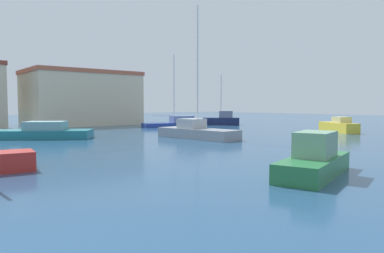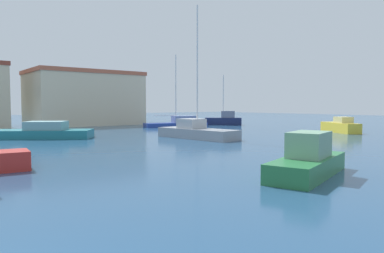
# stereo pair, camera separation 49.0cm
# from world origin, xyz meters

# --- Properties ---
(water) EXTENTS (160.00, 160.00, 0.00)m
(water) POSITION_xyz_m (15.00, 20.00, 0.00)
(water) COLOR navy
(water) RESTS_ON ground
(sailboat_blue_center_channel) EXTENTS (8.04, 3.93, 8.83)m
(sailboat_blue_center_channel) POSITION_xyz_m (26.67, 31.20, 0.52)
(sailboat_blue_center_channel) COLOR #233D93
(sailboat_blue_center_channel) RESTS_ON water
(sailboat_navy_distant_north) EXTENTS (4.45, 4.22, 6.69)m
(sailboat_navy_distant_north) POSITION_xyz_m (33.70, 30.44, 0.73)
(sailboat_navy_distant_north) COLOR #19234C
(sailboat_navy_distant_north) RESTS_ON water
(sailboat_grey_inner_mooring) EXTENTS (2.99, 7.54, 10.62)m
(sailboat_grey_inner_mooring) POSITION_xyz_m (18.84, 17.92, 0.57)
(sailboat_grey_inner_mooring) COLOR gray
(sailboat_grey_inner_mooring) RESTS_ON water
(motorboat_yellow_behind_lamppost) EXTENTS (3.61, 4.95, 1.54)m
(motorboat_yellow_behind_lamppost) POSITION_xyz_m (33.78, 13.91, 0.59)
(motorboat_yellow_behind_lamppost) COLOR gold
(motorboat_yellow_behind_lamppost) RESTS_ON water
(motorboat_green_mid_harbor) EXTENTS (5.33, 3.05, 1.68)m
(motorboat_green_mid_harbor) POSITION_xyz_m (12.52, 3.24, 0.59)
(motorboat_green_mid_harbor) COLOR #28703D
(motorboat_green_mid_harbor) RESTS_ON water
(motorboat_teal_far_right) EXTENTS (8.85, 7.28, 1.38)m
(motorboat_teal_far_right) POSITION_xyz_m (8.64, 25.76, 0.49)
(motorboat_teal_far_right) COLOR #1E707A
(motorboat_teal_far_right) RESTS_ON water
(harbor_office) EXTENTS (14.02, 9.62, 7.18)m
(harbor_office) POSITION_xyz_m (19.25, 42.73, 3.60)
(harbor_office) COLOR beige
(harbor_office) RESTS_ON ground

